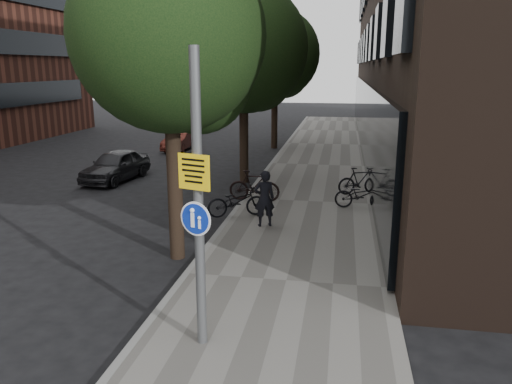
% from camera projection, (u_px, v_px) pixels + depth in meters
% --- Properties ---
extents(ground, '(120.00, 120.00, 0.00)m').
position_uv_depth(ground, '(245.00, 375.00, 7.68)').
color(ground, black).
rests_on(ground, ground).
extents(sidewalk, '(4.50, 60.00, 0.12)m').
position_uv_depth(sidewalk, '(308.00, 203.00, 17.17)').
color(sidewalk, slate).
rests_on(sidewalk, ground).
extents(curb_edge, '(0.15, 60.00, 0.13)m').
position_uv_depth(curb_edge, '(244.00, 200.00, 17.55)').
color(curb_edge, slate).
rests_on(curb_edge, ground).
extents(street_tree_near, '(4.40, 4.40, 7.50)m').
position_uv_depth(street_tree_near, '(174.00, 44.00, 11.29)').
color(street_tree_near, black).
rests_on(street_tree_near, ground).
extents(street_tree_mid, '(5.00, 5.00, 7.80)m').
position_uv_depth(street_tree_mid, '(246.00, 53.00, 19.40)').
color(street_tree_mid, black).
rests_on(street_tree_mid, ground).
extents(street_tree_far, '(5.00, 5.00, 7.80)m').
position_uv_depth(street_tree_far, '(277.00, 57.00, 28.00)').
color(street_tree_far, black).
rests_on(street_tree_far, ground).
extents(signpost, '(0.54, 0.20, 4.79)m').
position_uv_depth(signpost, '(198.00, 203.00, 7.79)').
color(signpost, '#595B5E').
rests_on(signpost, sidewalk).
extents(pedestrian, '(0.70, 0.58, 1.64)m').
position_uv_depth(pedestrian, '(264.00, 198.00, 14.30)').
color(pedestrian, black).
rests_on(pedestrian, sidewalk).
extents(parked_bike_facade_near, '(1.72, 0.63, 0.90)m').
position_uv_depth(parked_bike_facade_near, '(361.00, 195.00, 16.16)').
color(parked_bike_facade_near, black).
rests_on(parked_bike_facade_near, sidewalk).
extents(parked_bike_facade_far, '(1.69, 1.03, 0.98)m').
position_uv_depth(parked_bike_facade_far, '(360.00, 181.00, 17.97)').
color(parked_bike_facade_far, black).
rests_on(parked_bike_facade_far, sidewalk).
extents(parked_bike_curb_near, '(1.93, 1.31, 0.96)m').
position_uv_depth(parked_bike_curb_near, '(237.00, 201.00, 15.29)').
color(parked_bike_curb_near, black).
rests_on(parked_bike_curb_near, sidewalk).
extents(parked_bike_curb_far, '(1.78, 0.55, 1.06)m').
position_uv_depth(parked_bike_curb_far, '(254.00, 186.00, 17.06)').
color(parked_bike_curb_far, black).
rests_on(parked_bike_curb_far, sidewalk).
extents(parked_car_near, '(1.94, 3.88, 1.27)m').
position_uv_depth(parked_car_near, '(116.00, 165.00, 20.63)').
color(parked_car_near, '#232326').
rests_on(parked_car_near, ground).
extents(parked_car_mid, '(1.18, 3.27, 1.07)m').
position_uv_depth(parked_car_mid, '(179.00, 141.00, 28.28)').
color(parked_car_mid, '#592119').
rests_on(parked_car_mid, ground).
extents(parked_car_far, '(1.88, 4.05, 1.15)m').
position_uv_depth(parked_car_far, '(197.00, 122.00, 37.31)').
color(parked_car_far, '#1C2233').
rests_on(parked_car_far, ground).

